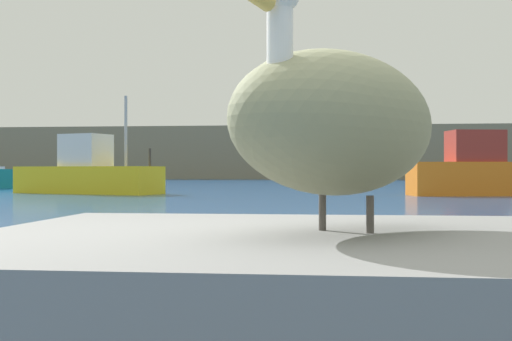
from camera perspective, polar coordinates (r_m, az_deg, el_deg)
name	(u,v)px	position (r m, az deg, el deg)	size (l,w,h in m)	color
hillside_backdrop	(327,154)	(75.11, 6.04, 1.42)	(140.00, 14.14, 5.53)	#7F755B
pier_dock	(339,327)	(2.69, 7.02, -13.07)	(2.84, 2.12, 0.73)	gray
pelican	(338,122)	(2.62, 6.94, 4.08)	(1.10, 1.44, 0.91)	gray
fishing_boat_orange	(476,171)	(26.82, 18.20, -0.03)	(5.25, 2.42, 5.50)	orange
fishing_boat_yellow	(87,174)	(28.51, -14.11, -0.28)	(6.66, 3.82, 3.93)	yellow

